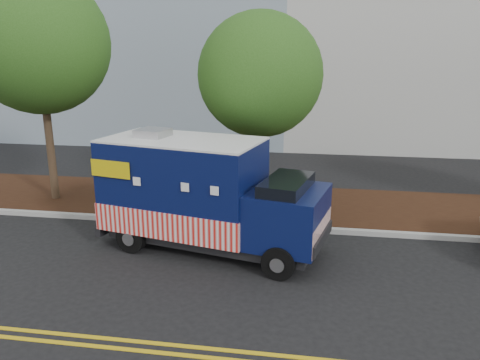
# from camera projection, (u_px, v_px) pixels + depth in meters

# --- Properties ---
(ground) EXTENTS (120.00, 120.00, 0.00)m
(ground) POSITION_uv_depth(u_px,v_px,m) (181.00, 243.00, 12.82)
(ground) COLOR black
(ground) RESTS_ON ground
(curb) EXTENTS (120.00, 0.18, 0.15)m
(curb) POSITION_uv_depth(u_px,v_px,m) (194.00, 223.00, 14.13)
(curb) COLOR #9E9E99
(curb) RESTS_ON ground
(mulch_strip) EXTENTS (120.00, 4.00, 0.15)m
(mulch_strip) POSITION_uv_depth(u_px,v_px,m) (209.00, 201.00, 16.13)
(mulch_strip) COLOR black
(mulch_strip) RESTS_ON ground
(centerline_near) EXTENTS (120.00, 0.10, 0.01)m
(centerline_near) POSITION_uv_depth(u_px,v_px,m) (114.00, 339.00, 8.59)
(centerline_near) COLOR gold
(centerline_near) RESTS_ON ground
(centerline_far) EXTENTS (120.00, 0.10, 0.01)m
(centerline_far) POSITION_uv_depth(u_px,v_px,m) (108.00, 347.00, 8.35)
(centerline_far) COLOR gold
(centerline_far) RESTS_ON ground
(tree_a) EXTENTS (4.50, 4.50, 7.56)m
(tree_a) POSITION_uv_depth(u_px,v_px,m) (39.00, 43.00, 14.85)
(tree_a) COLOR #38281C
(tree_a) RESTS_ON ground
(tree_b) EXTENTS (3.89, 3.89, 6.31)m
(tree_b) POSITION_uv_depth(u_px,v_px,m) (260.00, 75.00, 14.51)
(tree_b) COLOR #38281C
(tree_b) RESTS_ON ground
(sign_post) EXTENTS (0.06, 0.06, 2.40)m
(sign_post) POSITION_uv_depth(u_px,v_px,m) (122.00, 180.00, 14.52)
(sign_post) COLOR #473828
(sign_post) RESTS_ON ground
(food_truck) EXTENTS (6.24, 3.40, 3.12)m
(food_truck) POSITION_uv_depth(u_px,v_px,m) (201.00, 197.00, 12.22)
(food_truck) COLOR black
(food_truck) RESTS_ON ground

